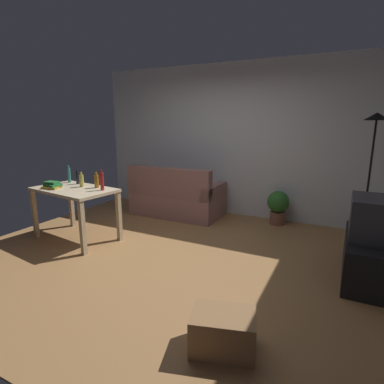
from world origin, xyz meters
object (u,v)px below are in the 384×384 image
Objects in this scene: bottle_tall at (69,175)px; book_stack at (52,185)px; storage_box at (223,332)px; bottle_dark at (78,178)px; potted_plant at (278,205)px; bottle_red at (102,181)px; tv at (372,218)px; couch at (176,199)px; bottle_squat at (82,181)px; desk at (75,196)px; bottle_amber at (97,181)px; tv_stand at (366,258)px; torchiere_lamp at (374,143)px.

bottle_tall is 1.04× the size of book_stack.
storage_box is 2.16× the size of bottle_dark.
potted_plant is 1.97× the size of bottle_red.
tv is 1.95m from potted_plant.
bottle_squat is (-0.69, -1.55, 0.55)m from couch.
bottle_squat reaches higher than book_stack.
bottle_dark is at bearing 94.13° from tv.
bottle_amber reaches higher than desk.
desk is (-3.75, -0.54, -0.05)m from tv.
bottle_tall reaches higher than bottle_squat.
desk reaches higher than tv_stand.
potted_plant is at bearing 166.90° from torchiere_lamp.
potted_plant is (1.78, 0.31, 0.02)m from couch.
desk is at bearing -168.77° from bottle_red.
tv is 2.22× the size of bottle_tall.
bottle_amber is (-3.49, -0.36, 0.16)m from tv.
tv reaches higher than book_stack.
tv is at bearing 159.47° from couch.
bottle_squat is at bearing 154.38° from storage_box.
couch is 1.86m from desk.
bottle_amber is (-3.48, -0.36, 0.62)m from tv_stand.
bottle_amber reaches higher than tv_stand.
bottle_amber is (-2.49, 1.36, 0.71)m from storage_box.
bottle_dark is at bearing 153.99° from storage_box.
bottle_amber is at bearing -141.06° from potted_plant.
bottle_dark is at bearing 165.41° from bottle_red.
bottle_dark is (-2.69, -1.73, 0.53)m from potted_plant.
book_stack is at bearing -148.95° from bottle_amber.
potted_plant is (-1.25, 0.29, -1.08)m from torchiere_lamp.
potted_plant is 1.19× the size of storage_box.
tv is 2.70× the size of bottle_dark.
bottle_red reaches higher than couch.
bottle_red is at bearing -26.03° from bottle_amber.
bottle_squat is at bearing 85.64° from desk.
desk is (-3.75, -0.54, 0.41)m from tv_stand.
couch is 3.51m from storage_box.
tv_stand is 3.79m from bottle_squat.
couch is 1.88m from bottle_tall.
bottle_tall is 0.22m from bottle_dark.
couch is 1.26× the size of desk.
bottle_dark is at bearing 78.33° from book_stack.
bottle_dark reaches higher than tv_stand.
potted_plant is 2.11× the size of bottle_tall.
bottle_tall is at bearing 50.83° from couch.
tv_stand is 4.12m from book_stack.
couch is 3.22m from torchiere_lamp.
couch reaches higher than book_stack.
bottle_tall reaches higher than bottle_amber.
desk is 4.42× the size of bottle_red.
bottle_tall is at bearing -149.73° from potted_plant.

